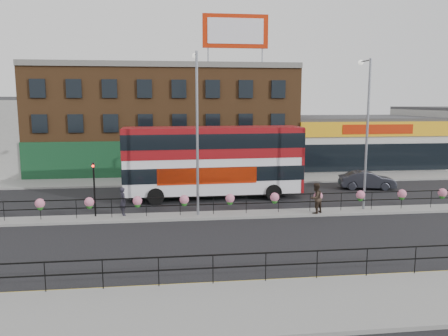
{
  "coord_description": "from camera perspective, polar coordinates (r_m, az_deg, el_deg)",
  "views": [
    {
      "loc": [
        -3.45,
        -25.49,
        6.85
      ],
      "look_at": [
        0.0,
        3.0,
        2.5
      ],
      "focal_mm": 35.0,
      "sensor_mm": 36.0,
      "label": 1
    }
  ],
  "objects": [
    {
      "name": "ground",
      "position": [
        26.62,
        0.78,
        -6.29
      ],
      "size": [
        120.0,
        120.0,
        0.0
      ],
      "primitive_type": "plane",
      "color": "black",
      "rests_on": "ground"
    },
    {
      "name": "lamp_column_east",
      "position": [
        28.59,
        18.05,
        5.86
      ],
      "size": [
        0.34,
        1.64,
        9.34
      ],
      "color": "gray",
      "rests_on": "median"
    },
    {
      "name": "billboard",
      "position": [
        41.4,
        1.51,
        17.42
      ],
      "size": [
        6.0,
        0.29,
        4.4
      ],
      "color": "#B82205",
      "rests_on": "brick_building"
    },
    {
      "name": "south_pavement",
      "position": [
        15.49,
        7.01,
        -17.4
      ],
      "size": [
        60.0,
        4.0,
        0.15
      ],
      "primitive_type": "cube",
      "color": "gray",
      "rests_on": "ground"
    },
    {
      "name": "pedestrian_b",
      "position": [
        27.08,
        11.89,
        -3.87
      ],
      "size": [
        1.56,
        1.54,
        1.86
      ],
      "primitive_type": "imported",
      "rotation": [
        0.0,
        0.0,
        3.73
      ],
      "color": "#31251C",
      "rests_on": "median"
    },
    {
      "name": "lamp_column_west",
      "position": [
        25.79,
        -3.56,
        6.36
      ],
      "size": [
        0.34,
        1.69,
        9.61
      ],
      "color": "gray",
      "rests_on": "median"
    },
    {
      "name": "yellow_line_outer",
      "position": [
        17.39,
        5.28,
        -14.6
      ],
      "size": [
        60.0,
        0.1,
        0.01
      ],
      "primitive_type": "cube",
      "color": "gold",
      "rests_on": "ground"
    },
    {
      "name": "traffic_light_median",
      "position": [
        26.65,
        -16.64,
        -1.21
      ],
      "size": [
        0.15,
        0.28,
        3.65
      ],
      "color": "black",
      "rests_on": "median"
    },
    {
      "name": "brick_building",
      "position": [
        45.49,
        -7.64,
        6.37
      ],
      "size": [
        25.0,
        12.21,
        10.3
      ],
      "color": "brown",
      "rests_on": "ground"
    },
    {
      "name": "yellow_line_inner",
      "position": [
        17.55,
        5.15,
        -14.37
      ],
      "size": [
        60.0,
        0.1,
        0.01
      ],
      "primitive_type": "cube",
      "color": "gold",
      "rests_on": "ground"
    },
    {
      "name": "north_pavement",
      "position": [
        38.26,
        -1.62,
        -1.58
      ],
      "size": [
        60.0,
        4.0,
        0.15
      ],
      "primitive_type": "cube",
      "color": "gray",
      "rests_on": "ground"
    },
    {
      "name": "pedestrian_a",
      "position": [
        26.73,
        -13.04,
        -4.25
      ],
      "size": [
        0.86,
        0.78,
        1.7
      ],
      "primitive_type": "imported",
      "rotation": [
        0.0,
        0.0,
        1.89
      ],
      "color": "#22202B",
      "rests_on": "median"
    },
    {
      "name": "double_decker_bus",
      "position": [
        30.98,
        -1.37,
        1.73
      ],
      "size": [
        12.72,
        3.58,
        5.11
      ],
      "color": "white",
      "rests_on": "ground"
    },
    {
      "name": "car",
      "position": [
        36.44,
        18.18,
        -1.52
      ],
      "size": [
        3.02,
        4.83,
        1.42
      ],
      "primitive_type": "imported",
      "rotation": [
        0.0,
        0.0,
        1.39
      ],
      "color": "#272931",
      "rests_on": "ground"
    },
    {
      "name": "median_railing",
      "position": [
        26.37,
        0.79,
        -4.1
      ],
      "size": [
        30.04,
        0.56,
        1.23
      ],
      "color": "black",
      "rests_on": "median"
    },
    {
      "name": "supermarket",
      "position": [
        49.56,
        16.26,
        3.42
      ],
      "size": [
        15.0,
        12.25,
        5.3
      ],
      "color": "silver",
      "rests_on": "ground"
    },
    {
      "name": "south_railing",
      "position": [
        16.54,
        -1.45,
        -12.24
      ],
      "size": [
        20.04,
        0.05,
        1.12
      ],
      "color": "black",
      "rests_on": "south_pavement"
    },
    {
      "name": "median",
      "position": [
        26.6,
        0.78,
        -6.14
      ],
      "size": [
        60.0,
        1.6,
        0.15
      ],
      "primitive_type": "cube",
      "color": "gray",
      "rests_on": "ground"
    }
  ]
}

